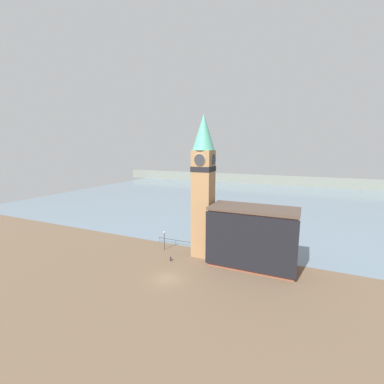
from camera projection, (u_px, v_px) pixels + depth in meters
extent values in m
plane|color=brown|center=(168.00, 279.00, 38.51)|extent=(160.00, 160.00, 0.00)
cube|color=slate|center=(256.00, 197.00, 103.99)|extent=(160.00, 120.00, 0.00)
cube|color=gray|center=(270.00, 180.00, 139.56)|extent=(180.00, 3.00, 5.00)
cube|color=#333338|center=(176.00, 240.00, 51.71)|extent=(8.10, 0.08, 0.08)
cylinder|color=#333338|center=(160.00, 240.00, 53.31)|extent=(0.07, 0.07, 1.05)
cylinder|color=#333338|center=(176.00, 243.00, 51.80)|extent=(0.07, 0.07, 1.05)
cylinder|color=#333338|center=(193.00, 245.00, 50.29)|extent=(0.07, 0.07, 1.05)
cube|color=#9E754C|center=(203.00, 204.00, 45.66)|extent=(3.35, 3.35, 19.00)
cube|color=black|center=(203.00, 169.00, 44.60)|extent=(3.47, 3.47, 0.90)
cylinder|color=tan|center=(200.00, 160.00, 42.77)|extent=(2.08, 0.12, 2.08)
cylinder|color=#333338|center=(199.00, 160.00, 42.69)|extent=(1.89, 0.12, 1.89)
cylinder|color=tan|center=(213.00, 159.00, 43.63)|extent=(0.12, 2.08, 2.08)
cylinder|color=#333338|center=(213.00, 159.00, 43.60)|extent=(0.12, 1.89, 1.89)
cone|color=#51A88E|center=(204.00, 132.00, 43.56)|extent=(3.86, 3.86, 6.09)
cube|color=brown|center=(253.00, 238.00, 42.00)|extent=(13.54, 5.89, 9.52)
cube|color=#4C3D33|center=(254.00, 209.00, 41.17)|extent=(13.94, 6.29, 0.50)
cube|color=black|center=(249.00, 244.00, 39.19)|extent=(14.04, 0.30, 8.76)
cube|color=#B7B2A8|center=(201.00, 230.00, 59.62)|extent=(5.23, 3.67, 0.99)
cube|color=#38383D|center=(199.00, 226.00, 60.16)|extent=(2.48, 1.97, 0.93)
cylinder|color=black|center=(171.00, 259.00, 44.57)|extent=(0.25, 0.25, 0.62)
sphere|color=black|center=(171.00, 257.00, 44.52)|extent=(0.26, 0.26, 0.26)
cylinder|color=black|center=(164.00, 241.00, 49.20)|extent=(0.10, 0.10, 3.45)
sphere|color=silver|center=(164.00, 232.00, 48.89)|extent=(0.32, 0.32, 0.32)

